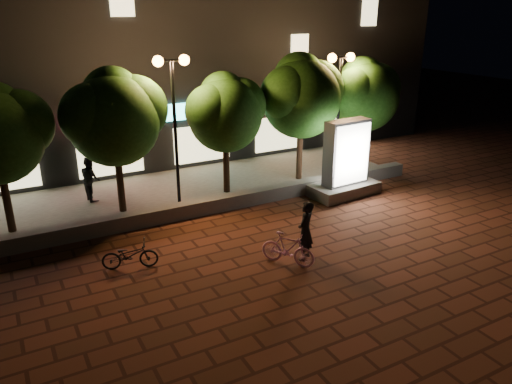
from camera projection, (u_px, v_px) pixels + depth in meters
ground at (291, 254)px, 14.23m from camera, size 80.00×80.00×0.00m
retaining_wall at (231, 201)px, 17.43m from camera, size 16.00×0.45×0.50m
sidewalk at (204, 186)px, 19.56m from camera, size 16.00×5.00×0.08m
building_block at (146, 47)px, 23.17m from camera, size 28.00×8.12×11.30m
tree_left at (115, 114)px, 15.97m from camera, size 3.60×3.00×4.89m
tree_mid at (226, 110)px, 17.85m from camera, size 3.24×2.70×4.50m
tree_right at (302, 93)px, 19.21m from camera, size 3.72×3.10×5.07m
tree_far_right at (365, 92)px, 20.71m from camera, size 3.48×2.90×4.76m
street_lamp_left at (173, 93)px, 16.43m from camera, size 1.26×0.36×5.18m
street_lamp_right at (340, 83)px, 19.62m from camera, size 1.26×0.36×4.98m
ad_kiosk at (345, 165)px, 18.39m from camera, size 2.76×1.52×2.89m
scooter_pink at (288, 249)px, 13.49m from camera, size 1.26×1.52×0.94m
rider at (305, 231)px, 13.65m from camera, size 0.75×0.69×1.73m
scooter_parked at (130, 255)px, 13.31m from camera, size 1.60×0.97×0.79m
pedestrian at (91, 179)px, 17.77m from camera, size 0.72×0.87×1.64m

